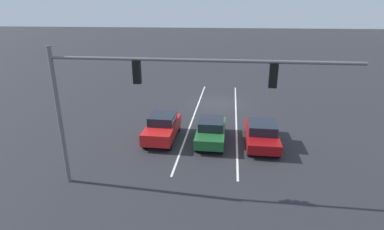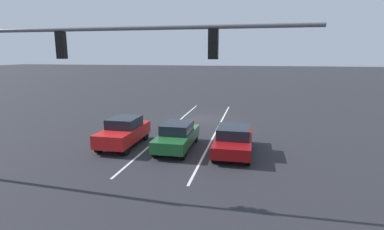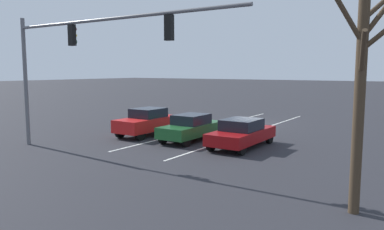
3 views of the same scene
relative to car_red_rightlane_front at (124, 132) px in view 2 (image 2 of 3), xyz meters
name	(u,v)px [view 2 (image 2 of 3)]	position (x,y,z in m)	size (l,w,h in m)	color
ground_plane	(202,118)	(-3.10, -8.28, -0.83)	(240.00, 240.00, 0.00)	#28282D
lane_stripe_left_divider	(217,129)	(-4.75, -4.88, -0.82)	(0.12, 18.80, 0.01)	silver
lane_stripe_center_divider	(172,127)	(-1.45, -4.88, -0.82)	(0.12, 18.80, 0.01)	silver
car_red_rightlane_front	(124,132)	(0.00, 0.00, 0.00)	(1.77, 4.09, 1.62)	red
car_maroon_leftlane_front	(234,140)	(-6.22, -0.02, -0.10)	(1.88, 4.49, 1.43)	maroon
car_darkgreen_midlane_front	(177,136)	(-3.12, -0.07, -0.08)	(1.71, 4.31, 1.46)	#1E5928
traffic_signal_gantry	(69,63)	(-0.56, 5.51, 3.99)	(12.70, 0.37, 6.49)	slate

